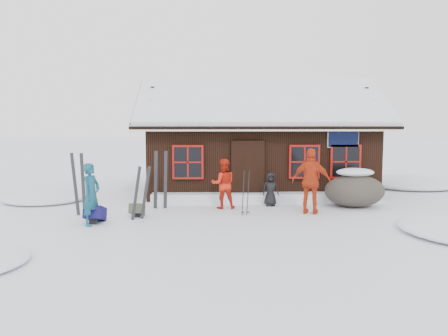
% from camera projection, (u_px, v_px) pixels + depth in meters
% --- Properties ---
extents(ground, '(120.00, 120.00, 0.00)m').
position_uv_depth(ground, '(223.00, 218.00, 12.25)').
color(ground, white).
rests_on(ground, ground).
extents(mountain_hut, '(8.90, 6.09, 4.42)m').
position_uv_depth(mountain_hut, '(257.00, 150.00, 17.09)').
color(mountain_hut, black).
rests_on(mountain_hut, ground).
extents(snow_drift, '(7.60, 0.60, 0.35)m').
position_uv_depth(snow_drift, '(266.00, 197.00, 14.52)').
color(snow_drift, white).
rests_on(snow_drift, ground).
extents(snow_mounds, '(20.60, 13.20, 0.48)m').
position_uv_depth(snow_mounds, '(272.00, 205.00, 14.16)').
color(snow_mounds, white).
rests_on(snow_mounds, ground).
extents(skier_teal, '(0.57, 0.69, 1.62)m').
position_uv_depth(skier_teal, '(91.00, 194.00, 11.26)').
color(skier_teal, navy).
rests_on(skier_teal, ground).
extents(skier_orange_left, '(0.79, 0.64, 1.54)m').
position_uv_depth(skier_orange_left, '(223.00, 184.00, 13.49)').
color(skier_orange_left, red).
rests_on(skier_orange_left, ground).
extents(skier_orange_right, '(1.22, 0.82, 1.92)m').
position_uv_depth(skier_orange_right, '(311.00, 181.00, 12.67)').
color(skier_orange_right, red).
rests_on(skier_orange_right, ground).
extents(skier_crouched, '(0.54, 0.37, 1.07)m').
position_uv_depth(skier_crouched, '(271.00, 189.00, 13.93)').
color(skier_crouched, black).
rests_on(skier_crouched, ground).
extents(boulder, '(1.88, 1.41, 1.10)m').
position_uv_depth(boulder, '(355.00, 189.00, 13.75)').
color(boulder, '#474139').
rests_on(boulder, ground).
extents(ski_pair_left, '(0.57, 0.20, 1.52)m').
position_uv_depth(ski_pair_left, '(141.00, 194.00, 11.98)').
color(ski_pair_left, black).
rests_on(ski_pair_left, ground).
extents(ski_pair_mid, '(0.49, 0.28, 1.86)m').
position_uv_depth(ski_pair_mid, '(79.00, 185.00, 12.43)').
color(ski_pair_mid, black).
rests_on(ski_pair_mid, ground).
extents(ski_pair_right, '(0.46, 0.05, 1.84)m').
position_uv_depth(ski_pair_right, '(161.00, 181.00, 13.50)').
color(ski_pair_right, black).
rests_on(ski_pair_right, ground).
extents(ski_poles, '(0.24, 0.12, 1.33)m').
position_uv_depth(ski_poles, '(246.00, 193.00, 12.54)').
color(ski_poles, black).
rests_on(ski_poles, ground).
extents(backpack_blue, '(0.49, 0.64, 0.34)m').
position_uv_depth(backpack_blue, '(95.00, 216.00, 11.61)').
color(backpack_blue, '#15124D').
rests_on(backpack_blue, ground).
extents(backpack_olive, '(0.41, 0.52, 0.27)m').
position_uv_depth(backpack_olive, '(137.00, 212.00, 12.40)').
color(backpack_olive, '#4A4E38').
rests_on(backpack_olive, ground).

